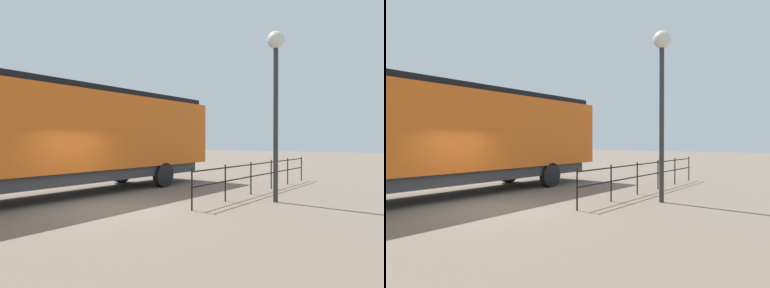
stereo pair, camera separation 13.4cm
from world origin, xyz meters
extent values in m
plane|color=#756656|center=(0.00, 0.00, 0.00)|extent=(120.00, 120.00, 0.00)
cube|color=orange|center=(-3.14, -0.81, 2.47)|extent=(3.08, 17.75, 2.95)
cube|color=black|center=(-3.14, 6.65, 2.03)|extent=(2.96, 2.82, 2.06)
cube|color=black|center=(-3.14, -0.81, 4.07)|extent=(2.78, 17.04, 0.24)
cube|color=#38383D|center=(-3.14, -0.81, 0.78)|extent=(2.78, 16.33, 0.45)
cylinder|color=black|center=(-4.54, 4.87, 0.55)|extent=(0.30, 1.10, 1.10)
cylinder|color=black|center=(-1.75, 4.87, 0.55)|extent=(0.30, 1.10, 1.10)
cylinder|color=#2D2D2D|center=(3.90, 4.17, 2.68)|extent=(0.16, 0.16, 5.36)
sphere|color=silver|center=(3.90, 4.17, 5.54)|extent=(0.60, 0.60, 0.60)
cube|color=black|center=(2.45, 6.20, 1.17)|extent=(0.04, 9.79, 0.04)
cube|color=black|center=(2.45, 6.20, 0.70)|extent=(0.04, 9.79, 0.04)
cylinder|color=black|center=(2.45, 1.31, 0.63)|extent=(0.05, 0.05, 1.27)
cylinder|color=black|center=(2.45, 3.26, 0.63)|extent=(0.05, 0.05, 1.27)
cylinder|color=black|center=(2.45, 5.22, 0.63)|extent=(0.05, 0.05, 1.27)
cylinder|color=black|center=(2.45, 7.18, 0.63)|extent=(0.05, 0.05, 1.27)
cylinder|color=black|center=(2.45, 9.14, 0.63)|extent=(0.05, 0.05, 1.27)
cylinder|color=black|center=(2.45, 11.10, 0.63)|extent=(0.05, 0.05, 1.27)
camera|label=1|loc=(8.59, -7.12, 2.10)|focal=32.63mm
camera|label=2|loc=(8.70, -7.04, 2.10)|focal=32.63mm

